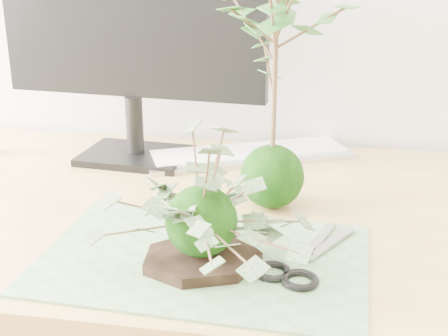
{
  "coord_description": "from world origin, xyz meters",
  "views": [
    {
      "loc": [
        0.15,
        0.31,
        1.15
      ],
      "look_at": [
        0.0,
        1.14,
        0.84
      ],
      "focal_mm": 50.0,
      "sensor_mm": 36.0,
      "label": 1
    }
  ],
  "objects": [
    {
      "name": "desk",
      "position": [
        0.08,
        1.23,
        0.65
      ],
      "size": [
        1.6,
        0.7,
        0.74
      ],
      "color": "#DCB266",
      "rests_on": "ground_plane"
    },
    {
      "name": "cutting_mat",
      "position": [
        -0.01,
        1.05,
        0.74
      ],
      "size": [
        0.45,
        0.31,
        0.0
      ],
      "primitive_type": "cube",
      "rotation": [
        0.0,
        0.0,
        -0.04
      ],
      "color": "#628B57",
      "rests_on": "desk"
    },
    {
      "name": "stone_dish",
      "position": [
        -0.01,
        1.03,
        0.75
      ],
      "size": [
        0.21,
        0.21,
        0.01
      ],
      "primitive_type": "cylinder",
      "rotation": [
        0.0,
        0.0,
        0.38
      ],
      "color": "black",
      "rests_on": "cutting_mat"
    },
    {
      "name": "ivy_kokedama",
      "position": [
        -0.01,
        1.03,
        0.85
      ],
      "size": [
        0.33,
        0.33,
        0.19
      ],
      "rotation": [
        0.0,
        0.0,
        -0.28
      ],
      "color": "black",
      "rests_on": "stone_dish"
    },
    {
      "name": "maple_kokedama",
      "position": [
        0.06,
        1.24,
        1.04
      ],
      "size": [
        0.3,
        0.3,
        0.43
      ],
      "rotation": [
        0.0,
        0.0,
        0.37
      ],
      "color": "black",
      "rests_on": "desk"
    },
    {
      "name": "keyboard",
      "position": [
        -0.01,
        1.48,
        0.75
      ],
      "size": [
        0.42,
        0.28,
        0.02
      ],
      "rotation": [
        0.0,
        0.0,
        0.43
      ],
      "color": "#B6B6BF",
      "rests_on": "desk"
    },
    {
      "name": "monitor",
      "position": [
        -0.23,
        1.44,
        1.0
      ],
      "size": [
        0.52,
        0.17,
        0.46
      ],
      "rotation": [
        0.0,
        0.0,
        -0.09
      ],
      "color": "black",
      "rests_on": "desk"
    },
    {
      "name": "scissors",
      "position": [
        0.12,
        1.03,
        0.75
      ],
      "size": [
        0.1,
        0.2,
        0.01
      ],
      "rotation": [
        0.0,
        0.0,
        -0.41
      ],
      "color": "#97979B",
      "rests_on": "cutting_mat"
    }
  ]
}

